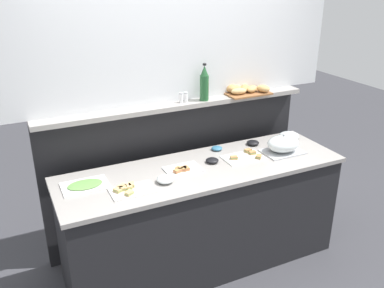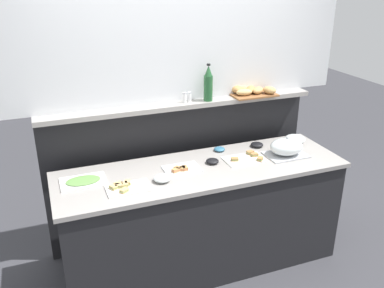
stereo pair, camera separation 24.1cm
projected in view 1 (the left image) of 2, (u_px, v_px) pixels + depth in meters
ground_plane at (175, 226)px, 4.12m from camera, size 12.00×12.00×0.00m
buffet_counter at (203, 217)px, 3.44m from camera, size 2.29×0.70×0.91m
back_ledge_unit at (177, 167)px, 3.79m from camera, size 2.40×0.22×1.31m
upper_wall_panel at (173, 22)px, 3.32m from camera, size 3.00×0.08×1.29m
sandwich_platter_rear at (245, 157)px, 3.43m from camera, size 0.33×0.21×0.04m
sandwich_platter_side at (130, 190)px, 2.91m from camera, size 0.32×0.19×0.04m
sandwich_platter_front at (183, 169)px, 3.21m from camera, size 0.28×0.20×0.04m
cold_cuts_platter at (85, 185)px, 2.98m from camera, size 0.33×0.23×0.02m
serving_cloche at (283, 144)px, 3.51m from camera, size 0.34×0.24×0.17m
glass_bowl_large at (165, 179)px, 3.03m from camera, size 0.13×0.13×0.05m
glass_bowl_medium at (289, 136)px, 3.79m from camera, size 0.18×0.18×0.07m
condiment_bowl_teal at (217, 148)px, 3.58m from camera, size 0.09×0.09×0.03m
condiment_bowl_cream at (212, 160)px, 3.34m from camera, size 0.10×0.10×0.04m
condiment_bowl_dark at (253, 143)px, 3.69m from camera, size 0.11×0.11×0.04m
wine_bottle_green at (204, 84)px, 3.51m from camera, size 0.08×0.08×0.32m
salt_shaker at (181, 98)px, 3.48m from camera, size 0.03×0.03×0.09m
pepper_shaker at (186, 97)px, 3.49m from camera, size 0.03×0.03×0.09m
bread_basket at (245, 90)px, 3.74m from camera, size 0.40×0.29×0.08m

